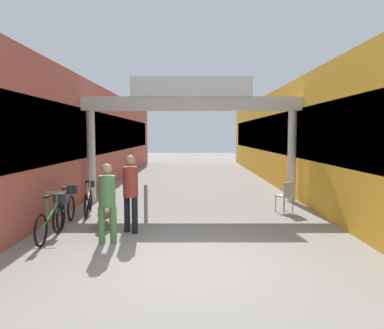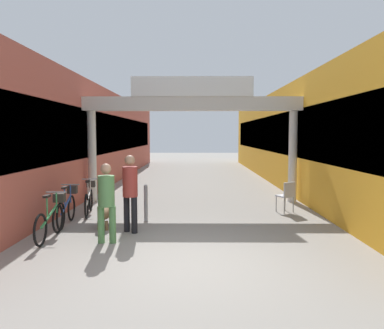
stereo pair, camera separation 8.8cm
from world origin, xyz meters
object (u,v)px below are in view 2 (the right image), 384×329
at_px(pedestrian_companion, 106,198).
at_px(bicycle_green_nearest, 51,218).
at_px(bollard_post_metal, 146,203).
at_px(cafe_chair_aluminium_nearer, 287,194).
at_px(pedestrian_with_dog, 130,188).
at_px(dog_on_leash, 105,213).
at_px(bicycle_silver_third, 89,199).
at_px(bicycle_blue_second, 67,207).

bearing_deg(pedestrian_companion, bicycle_green_nearest, 164.50).
xyz_separation_m(pedestrian_companion, bollard_post_metal, (0.55, 1.96, -0.46)).
distance_m(bollard_post_metal, cafe_chair_aluminium_nearer, 4.07).
relative_size(pedestrian_with_dog, dog_on_leash, 2.30).
relative_size(bicycle_green_nearest, cafe_chair_aluminium_nearer, 1.90).
height_order(pedestrian_with_dog, bicycle_silver_third, pedestrian_with_dog).
relative_size(bicycle_silver_third, cafe_chair_aluminium_nearer, 1.88).
distance_m(pedestrian_with_dog, bollard_post_metal, 1.25).
bearing_deg(bicycle_silver_third, dog_on_leash, -61.90).
xyz_separation_m(pedestrian_with_dog, dog_on_leash, (-0.68, 0.44, -0.66)).
relative_size(pedestrian_with_dog, bicycle_blue_second, 1.05).
bearing_deg(bicycle_green_nearest, cafe_chair_aluminium_nearer, 25.30).
bearing_deg(pedestrian_with_dog, bollard_post_metal, 79.46).
height_order(pedestrian_with_dog, dog_on_leash, pedestrian_with_dog).
relative_size(pedestrian_with_dog, bicycle_green_nearest, 1.05).
xyz_separation_m(pedestrian_with_dog, bicycle_silver_third, (-1.52, 2.00, -0.59)).
relative_size(bicycle_blue_second, bicycle_silver_third, 1.01).
distance_m(pedestrian_with_dog, cafe_chair_aluminium_nearer, 4.70).
bearing_deg(bollard_post_metal, dog_on_leash, -142.88).
height_order(pedestrian_with_dog, cafe_chair_aluminium_nearer, pedestrian_with_dog).
xyz_separation_m(bicycle_blue_second, bicycle_silver_third, (0.19, 1.24, 0.00)).
distance_m(dog_on_leash, bollard_post_metal, 1.13).
relative_size(bicycle_green_nearest, bicycle_blue_second, 1.00).
bearing_deg(bollard_post_metal, bicycle_blue_second, -169.80).
bearing_deg(dog_on_leash, pedestrian_with_dog, -32.57).
distance_m(pedestrian_companion, bicycle_green_nearest, 1.43).
height_order(pedestrian_companion, dog_on_leash, pedestrian_companion).
distance_m(pedestrian_companion, bicycle_blue_second, 2.18).
bearing_deg(bicycle_silver_third, bicycle_green_nearest, -92.50).
bearing_deg(cafe_chair_aluminium_nearer, bollard_post_metal, -164.16).
xyz_separation_m(bicycle_silver_third, cafe_chair_aluminium_nearer, (5.64, 0.22, 0.10)).
bearing_deg(cafe_chair_aluminium_nearer, pedestrian_with_dog, -151.65).
bearing_deg(bicycle_blue_second, bicycle_green_nearest, -86.14).
bearing_deg(bicycle_silver_third, pedestrian_with_dog, -52.79).
bearing_deg(dog_on_leash, cafe_chair_aluminium_nearer, 20.38).
bearing_deg(pedestrian_with_dog, bicycle_blue_second, 155.91).
bearing_deg(pedestrian_with_dog, bicycle_green_nearest, -163.12).
bearing_deg(pedestrian_companion, bicycle_blue_second, 130.27).
height_order(bicycle_green_nearest, bollard_post_metal, bicycle_green_nearest).
bearing_deg(pedestrian_companion, cafe_chair_aluminium_nearer, 34.56).
relative_size(bicycle_blue_second, cafe_chair_aluminium_nearer, 1.90).
relative_size(bollard_post_metal, cafe_chair_aluminium_nearer, 1.08).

